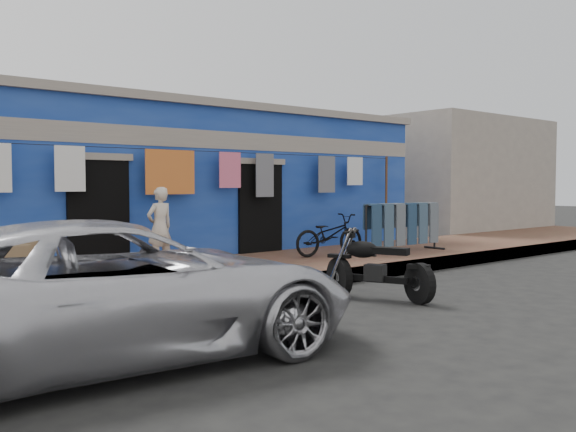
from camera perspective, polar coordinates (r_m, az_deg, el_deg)
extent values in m
plane|color=black|center=(8.72, 8.51, -8.11)|extent=(80.00, 80.00, 0.00)
cube|color=brown|center=(10.90, -3.37, -5.18)|extent=(28.00, 3.00, 0.25)
cube|color=gray|center=(9.78, 1.69, -6.12)|extent=(28.00, 0.10, 0.25)
cube|color=#143595|center=(14.21, -13.01, 2.63)|extent=(12.00, 5.00, 3.20)
cube|color=#9E9384|center=(12.11, -7.82, 7.12)|extent=(12.00, 0.14, 0.35)
cube|color=#9E9384|center=(14.30, -13.09, 9.37)|extent=(12.20, 5.20, 0.16)
cube|color=black|center=(11.02, -17.30, -0.38)|extent=(1.10, 0.10, 2.10)
cube|color=black|center=(12.76, -2.62, 0.20)|extent=(1.10, 0.10, 2.10)
cube|color=#9E9384|center=(21.53, 14.20, 3.51)|extent=(6.00, 5.00, 3.80)
cylinder|color=brown|center=(15.12, 9.17, 1.54)|extent=(0.06, 0.06, 2.10)
cylinder|color=black|center=(11.83, -7.02, 6.01)|extent=(10.00, 0.01, 0.01)
cube|color=silver|center=(10.58, -19.72, 4.19)|extent=(0.50, 0.02, 0.75)
cube|color=#CC4C26|center=(11.35, -10.94, 4.06)|extent=(1.00, 0.02, 0.81)
cube|color=#DF6180|center=(12.03, -5.44, 4.30)|extent=(0.50, 0.02, 0.70)
cube|color=slate|center=(12.54, -2.18, 3.83)|extent=(0.45, 0.02, 0.89)
cube|color=slate|center=(13.67, 3.64, 3.91)|extent=(0.50, 0.02, 0.81)
cube|color=silver|center=(14.31, 6.28, 4.19)|extent=(0.50, 0.02, 0.65)
imported|color=silver|center=(6.02, -15.96, -6.47)|extent=(5.11, 2.66, 1.39)
imported|color=beige|center=(10.70, -11.91, -1.01)|extent=(0.54, 0.40, 1.38)
imported|color=black|center=(12.14, 3.89, -1.34)|extent=(1.63, 0.77, 1.02)
cube|color=silver|center=(8.82, -1.79, -7.64)|extent=(0.26, 0.25, 0.09)
cube|color=silver|center=(9.91, 5.40, -6.51)|extent=(0.20, 0.20, 0.08)
cube|color=silver|center=(9.20, 4.70, -7.21)|extent=(0.22, 0.26, 0.09)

